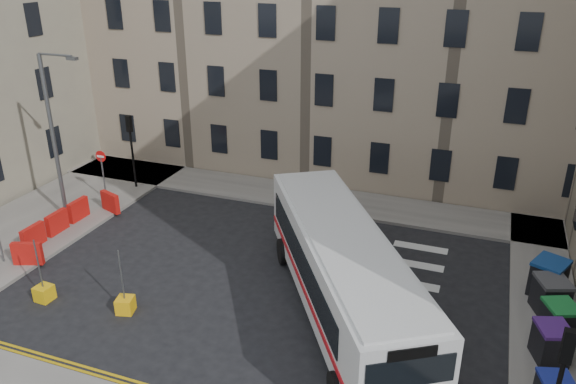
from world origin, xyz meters
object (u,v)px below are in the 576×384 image
Objects in this scene: streetlamp at (53,136)px; wheelie_bin_c at (559,320)px; wheelie_bin_b at (551,343)px; bus at (342,269)px; wheelie_bin_e at (548,277)px; bollard_chevron at (44,293)px; wheelie_bin_d at (551,295)px; bollard_yellow at (125,305)px.

wheelie_bin_c is (22.30, -1.76, -3.56)m from streetlamp.
wheelie_bin_c is at bearing 58.05° from wheelie_bin_b.
bus reaches higher than wheelie_bin_e.
streetlamp is 8.31m from bollard_chevron.
wheelie_bin_d reaches higher than bollard_chevron.
wheelie_bin_d is at bearing 17.51° from bollard_chevron.
bollard_chevron is (-3.38, -0.43, 0.00)m from bollard_yellow.
streetlamp is 0.69× the size of bus.
bus is 8.53× the size of wheelie_bin_b.
bollard_yellow is (-14.85, -3.83, -0.48)m from wheelie_bin_c.
wheelie_bin_b is at bearing -113.02° from wheelie_bin_d.
streetlamp reaches higher than wheelie_bin_e.
streetlamp is 5.35× the size of wheelie_bin_d.
bollard_chevron is at bearing -55.96° from streetlamp.
streetlamp is 5.70× the size of wheelie_bin_c.
wheelie_bin_d reaches higher than wheelie_bin_b.
bus is 8.18m from wheelie_bin_e.
bus is 8.10m from bollard_yellow.
wheelie_bin_c is 2.38× the size of bollard_yellow.
bollard_chevron is (4.07, -6.02, -4.04)m from streetlamp.
streetlamp is 22.37m from wheelie_bin_d.
streetlamp is 13.57× the size of bollard_yellow.
wheelie_bin_d is (-0.20, 1.43, 0.05)m from wheelie_bin_c.
wheelie_bin_b is 2.30× the size of bollard_yellow.
wheelie_bin_d is 15.57m from bollard_yellow.
wheelie_bin_b is at bearing 9.56° from bollard_yellow.
wheelie_bin_d is 18.91m from bollard_chevron.
bollard_yellow is at bearing 179.25° from wheelie_bin_d.
wheelie_bin_e is at bearing 69.83° from wheelie_bin_b.
streetlamp is at bearing 153.14° from wheelie_bin_b.
wheelie_bin_e reaches higher than bollard_yellow.
wheelie_bin_d is at bearing -64.64° from wheelie_bin_e.
wheelie_bin_b is 4.05m from wheelie_bin_e.
wheelie_bin_c is at bearing -102.45° from wheelie_bin_d.
wheelie_bin_b is 0.97× the size of wheelie_bin_c.
streetlamp is 10.15m from bollard_yellow.
wheelie_bin_b is at bearing -126.28° from wheelie_bin_c.
bus is 19.63× the size of bollard_chevron.
wheelie_bin_b is (7.04, -0.19, -1.14)m from bus.
wheelie_bin_c is at bearing -4.51° from streetlamp.
streetlamp reaches higher than wheelie_bin_c.
wheelie_bin_e is 2.74× the size of bollard_yellow.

